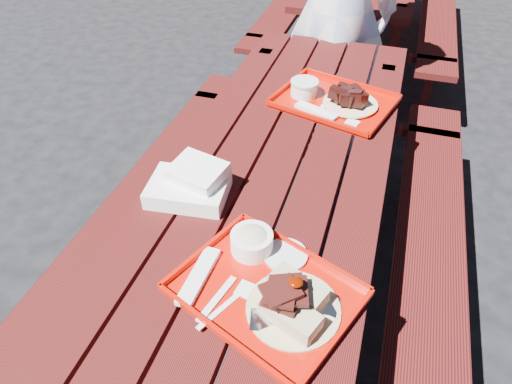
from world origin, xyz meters
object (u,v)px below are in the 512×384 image
(far_tray, at_px, (332,99))
(picnic_table_near, at_px, (269,221))
(person, at_px, (337,8))
(near_tray, at_px, (270,280))

(far_tray, bearing_deg, picnic_table_near, -100.90)
(picnic_table_near, distance_m, person, 1.36)
(picnic_table_near, xyz_separation_m, far_tray, (0.11, 0.55, 0.21))
(near_tray, bearing_deg, person, 94.66)
(far_tray, relative_size, person, 0.30)
(far_tray, distance_m, person, 0.80)
(picnic_table_near, xyz_separation_m, person, (-0.02, 1.33, 0.31))
(picnic_table_near, distance_m, near_tray, 0.49)
(picnic_table_near, bearing_deg, person, 90.80)
(person, bearing_deg, near_tray, 88.19)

